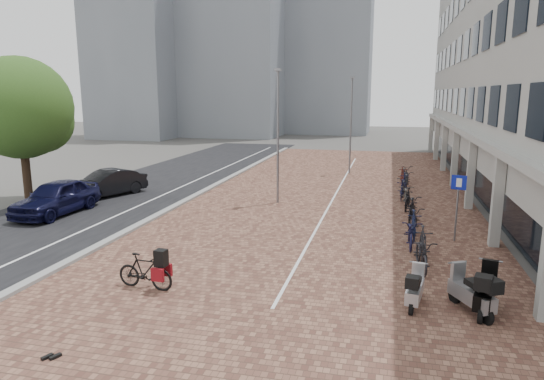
{
  "coord_description": "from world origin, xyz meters",
  "views": [
    {
      "loc": [
        4.92,
        -14.2,
        5.48
      ],
      "look_at": [
        0.0,
        6.0,
        1.3
      ],
      "focal_mm": 31.71,
      "sensor_mm": 36.0,
      "label": 1
    }
  ],
  "objects_px": {
    "car_dark": "(107,183)",
    "hero_bike": "(145,271)",
    "parking_sign": "(458,197)",
    "scooter_front": "(472,292)",
    "scooter_mid": "(486,290)",
    "car_navy": "(56,197)",
    "scooter_back": "(415,288)"
  },
  "relations": [
    {
      "from": "car_dark",
      "to": "scooter_front",
      "type": "xyz_separation_m",
      "value": [
        16.94,
        -10.52,
        -0.12
      ]
    },
    {
      "from": "hero_bike",
      "to": "car_dark",
      "type": "bearing_deg",
      "value": 42.01
    },
    {
      "from": "hero_bike",
      "to": "scooter_front",
      "type": "bearing_deg",
      "value": -81.15
    },
    {
      "from": "car_dark",
      "to": "scooter_front",
      "type": "distance_m",
      "value": 19.94
    },
    {
      "from": "car_navy",
      "to": "scooter_back",
      "type": "bearing_deg",
      "value": -20.5
    },
    {
      "from": "parking_sign",
      "to": "car_dark",
      "type": "bearing_deg",
      "value": -177.19
    },
    {
      "from": "scooter_mid",
      "to": "scooter_back",
      "type": "bearing_deg",
      "value": -163.09
    },
    {
      "from": "scooter_back",
      "to": "parking_sign",
      "type": "xyz_separation_m",
      "value": [
        1.74,
        6.2,
        1.18
      ]
    },
    {
      "from": "hero_bike",
      "to": "parking_sign",
      "type": "bearing_deg",
      "value": -47.79
    },
    {
      "from": "hero_bike",
      "to": "scooter_front",
      "type": "height_order",
      "value": "hero_bike"
    },
    {
      "from": "car_navy",
      "to": "scooter_front",
      "type": "height_order",
      "value": "car_navy"
    },
    {
      "from": "scooter_front",
      "to": "parking_sign",
      "type": "bearing_deg",
      "value": 58.59
    },
    {
      "from": "scooter_front",
      "to": "parking_sign",
      "type": "height_order",
      "value": "parking_sign"
    },
    {
      "from": "car_dark",
      "to": "scooter_mid",
      "type": "height_order",
      "value": "car_dark"
    },
    {
      "from": "car_dark",
      "to": "hero_bike",
      "type": "relative_size",
      "value": 2.44
    },
    {
      "from": "car_navy",
      "to": "car_dark",
      "type": "distance_m",
      "value": 4.09
    },
    {
      "from": "scooter_back",
      "to": "parking_sign",
      "type": "height_order",
      "value": "parking_sign"
    },
    {
      "from": "car_navy",
      "to": "scooter_back",
      "type": "height_order",
      "value": "car_navy"
    },
    {
      "from": "car_dark",
      "to": "parking_sign",
      "type": "relative_size",
      "value": 1.71
    },
    {
      "from": "car_navy",
      "to": "scooter_mid",
      "type": "distance_m",
      "value": 18.43
    },
    {
      "from": "scooter_front",
      "to": "scooter_mid",
      "type": "relative_size",
      "value": 0.95
    },
    {
      "from": "parking_sign",
      "to": "car_navy",
      "type": "bearing_deg",
      "value": -163.91
    },
    {
      "from": "scooter_back",
      "to": "scooter_mid",
      "type": "bearing_deg",
      "value": 10.37
    },
    {
      "from": "car_dark",
      "to": "hero_bike",
      "type": "xyz_separation_m",
      "value": [
        8.17,
        -11.03,
        -0.17
      ]
    },
    {
      "from": "scooter_mid",
      "to": "parking_sign",
      "type": "distance_m",
      "value": 6.29
    },
    {
      "from": "hero_bike",
      "to": "scooter_front",
      "type": "distance_m",
      "value": 8.78
    },
    {
      "from": "hero_bike",
      "to": "scooter_mid",
      "type": "height_order",
      "value": "scooter_mid"
    },
    {
      "from": "scooter_front",
      "to": "scooter_mid",
      "type": "distance_m",
      "value": 0.36
    },
    {
      "from": "scooter_mid",
      "to": "scooter_back",
      "type": "distance_m",
      "value": 1.71
    },
    {
      "from": "scooter_front",
      "to": "parking_sign",
      "type": "xyz_separation_m",
      "value": [
        0.37,
        6.3,
        1.12
      ]
    },
    {
      "from": "car_navy",
      "to": "scooter_back",
      "type": "relative_size",
      "value": 3.03
    },
    {
      "from": "hero_bike",
      "to": "scooter_mid",
      "type": "xyz_separation_m",
      "value": [
        9.1,
        0.63,
        0.08
      ]
    }
  ]
}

